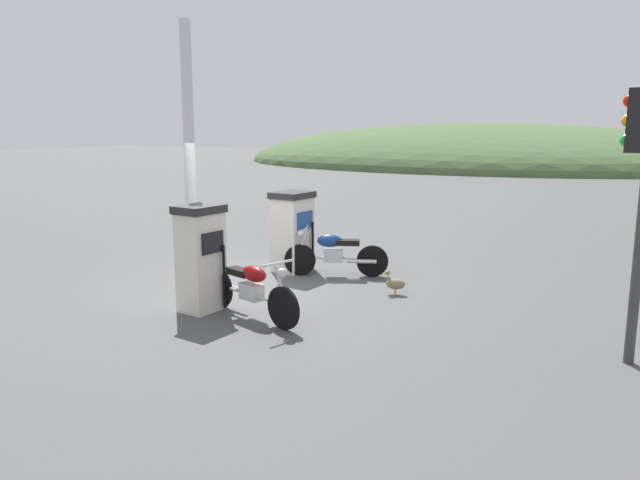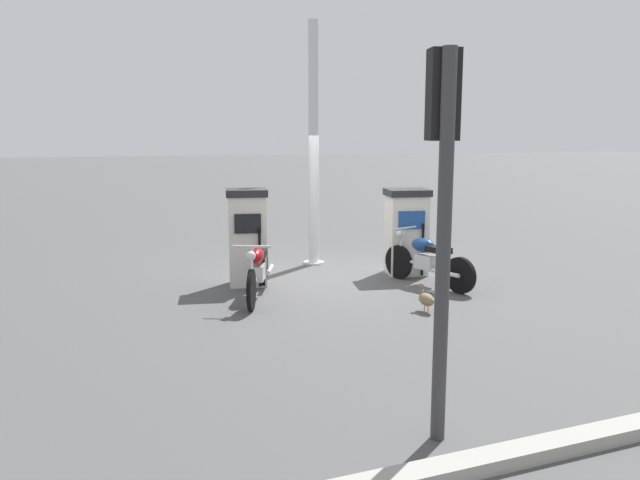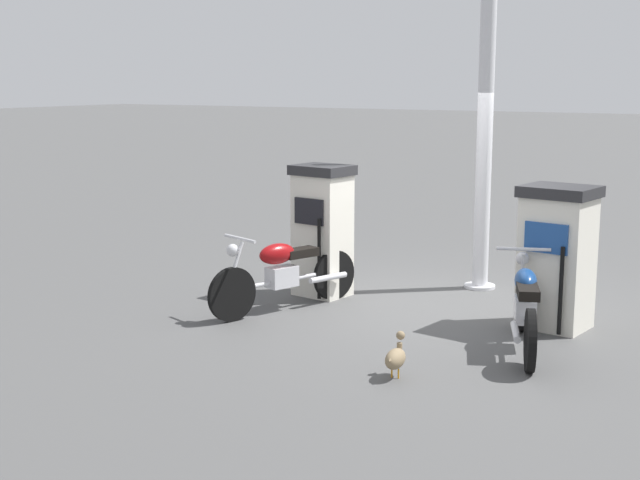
{
  "view_description": "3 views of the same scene",
  "coord_description": "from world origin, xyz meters",
  "views": [
    {
      "loc": [
        5.74,
        -8.82,
        2.8
      ],
      "look_at": [
        1.34,
        0.21,
        0.92
      ],
      "focal_mm": 34.29,
      "sensor_mm": 36.0,
      "label": 1
    },
    {
      "loc": [
        10.55,
        -3.41,
        2.57
      ],
      "look_at": [
        1.26,
        -0.53,
        0.91
      ],
      "focal_mm": 35.69,
      "sensor_mm": 36.0,
      "label": 2
    },
    {
      "loc": [
        9.53,
        3.97,
        2.69
      ],
      "look_at": [
        1.8,
        -0.53,
        1.05
      ],
      "focal_mm": 49.9,
      "sensor_mm": 36.0,
      "label": 3
    }
  ],
  "objects": [
    {
      "name": "fuel_pump_far",
      "position": [
        0.14,
        1.46,
        0.79
      ],
      "size": [
        0.75,
        0.83,
        1.55
      ],
      "color": "silver",
      "rests_on": "ground"
    },
    {
      "name": "motorcycle_near_pump",
      "position": [
        1.03,
        -1.47,
        0.47
      ],
      "size": [
        2.03,
        0.9,
        0.95
      ],
      "color": "black",
      "rests_on": "ground"
    },
    {
      "name": "ground_plane",
      "position": [
        0.0,
        0.0,
        0.0
      ],
      "size": [
        120.0,
        120.0,
        0.0
      ],
      "primitive_type": "plane",
      "color": "#4C4C4C"
    },
    {
      "name": "canopy_support_pole",
      "position": [
        -1.22,
        0.11,
        2.24
      ],
      "size": [
        0.4,
        0.4,
        4.62
      ],
      "color": "silver",
      "rests_on": "ground"
    },
    {
      "name": "wandering_duck",
      "position": [
        2.52,
        0.68,
        0.19
      ],
      "size": [
        0.4,
        0.2,
        0.41
      ],
      "color": "#847051",
      "rests_on": "ground"
    },
    {
      "name": "motorcycle_far_pump",
      "position": [
        1.06,
        1.41,
        0.44
      ],
      "size": [
        1.86,
        0.87,
        0.94
      ],
      "color": "black",
      "rests_on": "ground"
    },
    {
      "name": "fuel_pump_near",
      "position": [
        0.14,
        -1.46,
        0.83
      ],
      "size": [
        0.66,
        0.75,
        1.63
      ],
      "color": "silver",
      "rests_on": "ground"
    }
  ]
}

